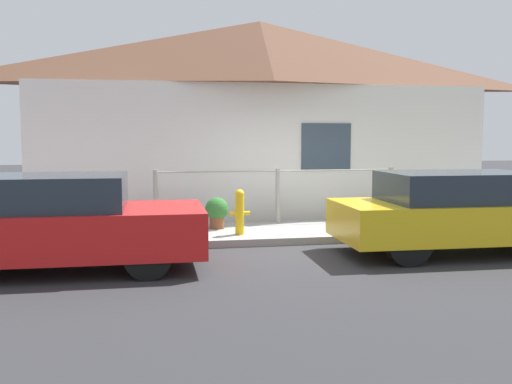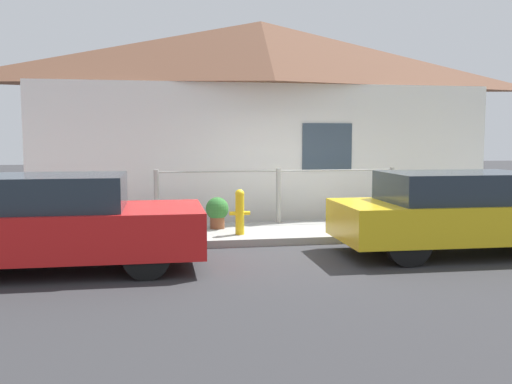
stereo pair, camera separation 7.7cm
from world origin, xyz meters
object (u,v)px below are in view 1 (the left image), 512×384
(potted_plant_near_hydrant, at_px, (217,211))
(car_left, at_px, (51,223))
(fire_hydrant, at_px, (240,211))
(car_right, at_px, (464,212))

(potted_plant_near_hydrant, bearing_deg, car_left, -137.39)
(fire_hydrant, height_order, potted_plant_near_hydrant, fire_hydrant)
(potted_plant_near_hydrant, bearing_deg, fire_hydrant, -66.18)
(fire_hydrant, bearing_deg, car_left, -150.24)
(car_left, bearing_deg, potted_plant_near_hydrant, 43.41)
(car_right, height_order, fire_hydrant, car_right)
(car_left, bearing_deg, car_right, 0.80)
(car_right, distance_m, fire_hydrant, 3.72)
(car_right, relative_size, potted_plant_near_hydrant, 7.03)
(car_left, distance_m, potted_plant_near_hydrant, 3.52)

